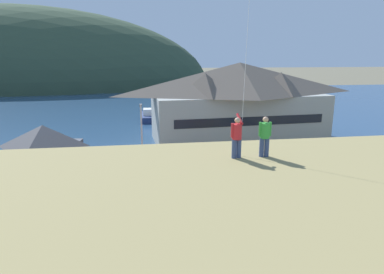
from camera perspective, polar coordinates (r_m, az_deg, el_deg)
ground_plane at (r=24.46m, az=3.80°, el=-14.23°), size 600.00×600.00×0.00m
parking_lot_pad at (r=28.85m, az=1.69°, el=-9.53°), size 40.00×20.00×0.10m
bay_water at (r=82.01m, az=-5.06°, el=5.76°), size 360.00×84.00×0.03m
far_hill_center_saddle at (r=142.03m, az=-28.03°, el=7.62°), size 145.61×64.61×58.64m
harbor_lodge at (r=45.87m, az=8.13°, el=6.39°), size 25.18×12.00×10.62m
storage_shed_near_lot at (r=31.74m, az=-23.97°, el=-2.98°), size 6.23×6.45×5.71m
wharf_dock at (r=57.92m, az=-3.87°, el=2.73°), size 3.20×14.56×0.70m
moored_boat_wharfside at (r=61.21m, az=-7.54°, el=3.60°), size 2.67×7.96×2.16m
moored_boat_outer_mooring at (r=54.16m, az=0.39°, el=2.38°), size 3.29×8.41×2.16m
parked_car_front_row_silver at (r=34.23m, az=23.41°, el=-5.08°), size 4.21×2.07×1.82m
parked_car_mid_row_far at (r=29.31m, az=-2.90°, el=-7.02°), size 4.35×2.35×1.82m
parked_car_front_row_red at (r=24.49m, az=-13.38°, el=-11.78°), size 4.24×2.13×1.82m
parked_car_back_row_right at (r=24.43m, az=3.73°, el=-11.47°), size 4.35×2.35×1.82m
parked_car_corner_spot at (r=25.53m, az=-26.38°, el=-11.82°), size 4.31×2.28×1.82m
parked_car_mid_row_near at (r=32.27m, az=11.87°, el=-5.32°), size 4.25×2.16×1.82m
parked_car_back_row_left at (r=29.76m, az=-12.64°, el=-7.02°), size 4.29×2.23×1.82m
parked_car_mid_row_center at (r=26.30m, az=17.93°, el=-10.25°), size 4.21×2.08×1.82m
parking_light_pole at (r=32.48m, az=-8.66°, el=0.48°), size 0.24×0.78×6.88m
person_kite_flyer at (r=13.96m, az=7.73°, el=0.16°), size 0.52×0.69×1.86m
person_companion at (r=14.36m, az=12.44°, el=0.28°), size 0.55×0.40×1.74m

